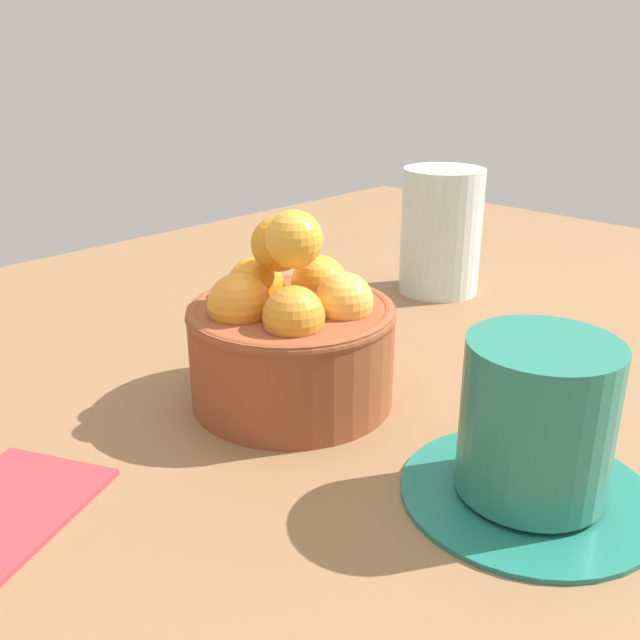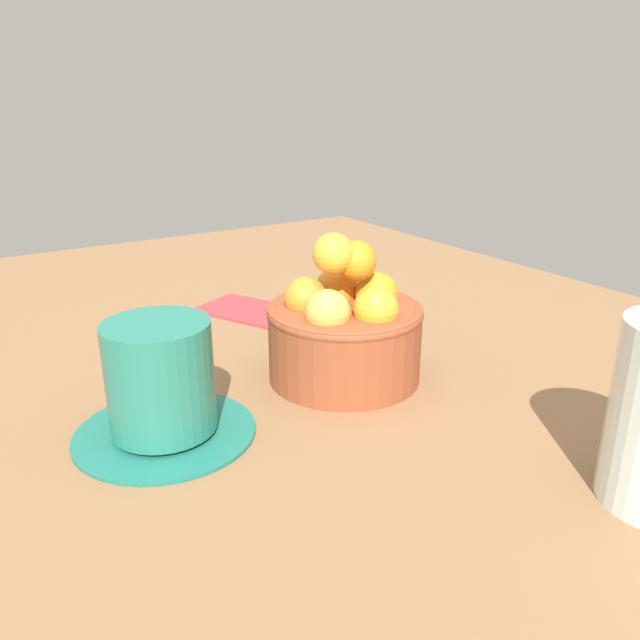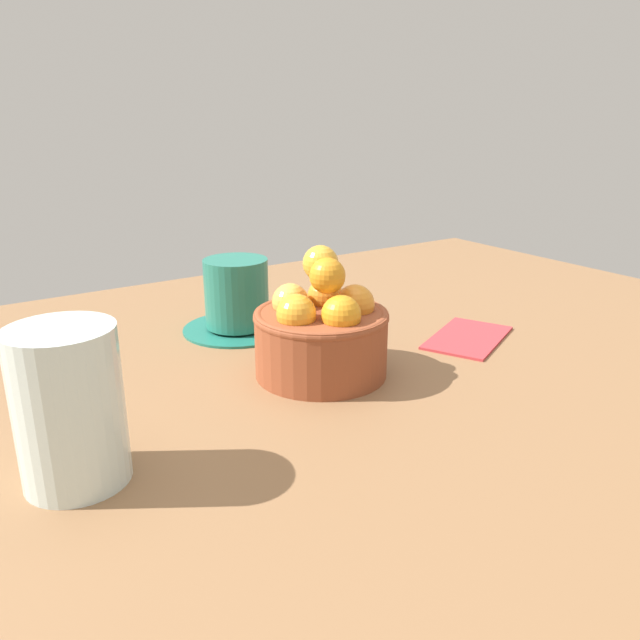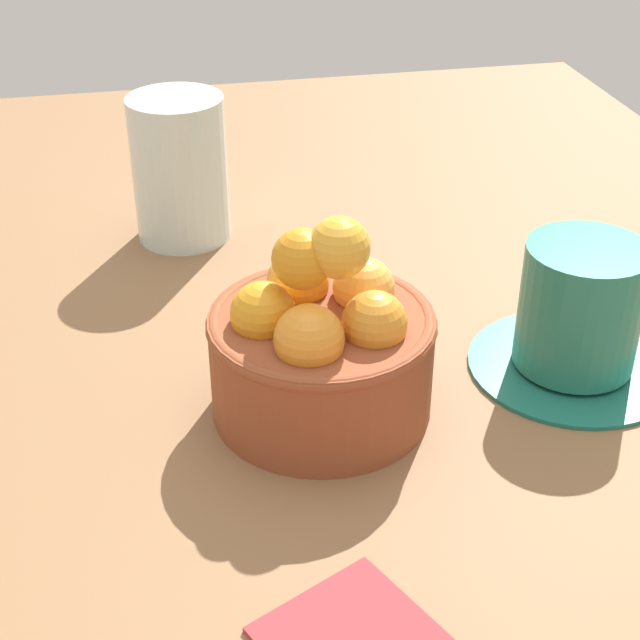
{
  "view_description": "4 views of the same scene",
  "coord_description": "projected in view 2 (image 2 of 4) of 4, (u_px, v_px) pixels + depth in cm",
  "views": [
    {
      "loc": [
        -29.45,
        -31.09,
        22.43
      ],
      "look_at": [
        1.84,
        -0.79,
        5.41
      ],
      "focal_mm": 39.99,
      "sensor_mm": 36.0,
      "label": 1
    },
    {
      "loc": [
        41.53,
        -29.42,
        24.0
      ],
      "look_at": [
        -0.3,
        -2.36,
        5.81
      ],
      "focal_mm": 35.08,
      "sensor_mm": 36.0,
      "label": 2
    },
    {
      "loc": [
        32.66,
        48.78,
        25.52
      ],
      "look_at": [
        -1.73,
        -2.79,
        4.69
      ],
      "focal_mm": 34.95,
      "sensor_mm": 36.0,
      "label": 3
    },
    {
      "loc": [
        -46.59,
        9.72,
        36.01
      ],
      "look_at": [
        1.13,
        -0.14,
        5.7
      ],
      "focal_mm": 54.01,
      "sensor_mm": 36.0,
      "label": 4
    }
  ],
  "objects": [
    {
      "name": "ground_plane",
      "position": [
        343.0,
        401.0,
        0.57
      ],
      "size": [
        127.52,
        88.37,
        4.94
      ],
      "primitive_type": "cube",
      "color": "brown"
    },
    {
      "name": "terracotta_bowl",
      "position": [
        345.0,
        328.0,
        0.54
      ],
      "size": [
        13.57,
        13.57,
        13.12
      ],
      "color": "brown",
      "rests_on": "ground_plane"
    },
    {
      "name": "coffee_cup",
      "position": [
        161.0,
        387.0,
        0.45
      ],
      "size": [
        13.41,
        13.41,
        8.86
      ],
      "color": "#1E6B5C",
      "rests_on": "ground_plane"
    },
    {
      "name": "folded_napkin",
      "position": [
        252.0,
        310.0,
        0.72
      ],
      "size": [
        14.4,
        12.04,
        0.6
      ],
      "primitive_type": "cube",
      "rotation": [
        0.0,
        0.0,
        0.45
      ],
      "color": "#B23338",
      "rests_on": "ground_plane"
    }
  ]
}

